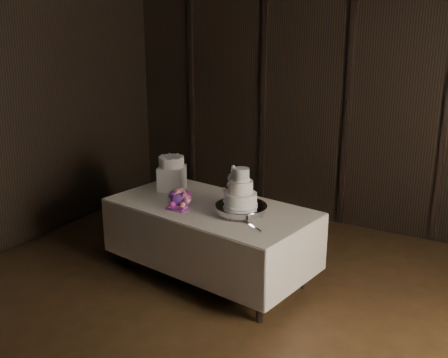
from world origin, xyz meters
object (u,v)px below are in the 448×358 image
box_pedestal (172,178)px  small_cake (171,162)px  cake_stand (241,210)px  bouquet (180,199)px  display_table (211,238)px  wedding_cake (238,191)px

box_pedestal → small_cake: small_cake is taller
cake_stand → bouquet: bearing=-173.2°
cake_stand → small_cake: (-0.98, 0.31, 0.26)m
small_cake → cake_stand: bearing=-17.2°
display_table → bouquet: (-0.26, -0.14, 0.41)m
display_table → box_pedestal: bearing=167.8°
display_table → bouquet: bouquet is taller
display_table → wedding_cake: bearing=-4.7°
bouquet → box_pedestal: box_pedestal is taller
display_table → small_cake: 0.92m
display_table → small_cake: small_cake is taller
cake_stand → small_cake: size_ratio=1.83×
bouquet → box_pedestal: (-0.36, 0.38, 0.06)m
box_pedestal → display_table: bearing=-21.1°
bouquet → box_pedestal: 0.52m
wedding_cake → box_pedestal: wedding_cake is taller
display_table → box_pedestal: (-0.61, 0.24, 0.47)m
wedding_cake → small_cake: wedding_cake is taller
display_table → cake_stand: (0.37, -0.07, 0.39)m
bouquet → small_cake: 0.57m
display_table → small_cake: (-0.61, 0.24, 0.65)m
box_pedestal → cake_stand: bearing=-17.2°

